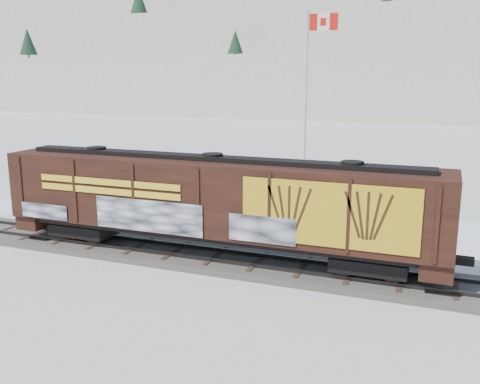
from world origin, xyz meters
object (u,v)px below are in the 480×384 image
at_px(car_silver, 162,196).
at_px(flagpole, 307,135).
at_px(hopper_railcar, 213,199).
at_px(car_dark, 402,224).
at_px(car_white, 356,219).

bearing_deg(car_silver, flagpole, -70.98).
relative_size(hopper_railcar, car_silver, 4.31).
bearing_deg(car_dark, car_white, 113.51).
distance_m(hopper_railcar, car_white, 8.93).
bearing_deg(car_white, flagpole, 53.31).
relative_size(flagpole, car_white, 2.84).
xyz_separation_m(flagpole, car_silver, (-7.97, -4.77, -3.68)).
height_order(car_white, car_dark, car_white).
relative_size(flagpole, car_silver, 2.61).
height_order(flagpole, car_silver, flagpole).
bearing_deg(car_silver, car_white, -105.62).
bearing_deg(hopper_railcar, car_silver, 132.05).
distance_m(car_silver, car_dark, 14.56).
bearing_deg(flagpole, hopper_railcar, -94.49).
bearing_deg(hopper_railcar, flagpole, 85.51).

